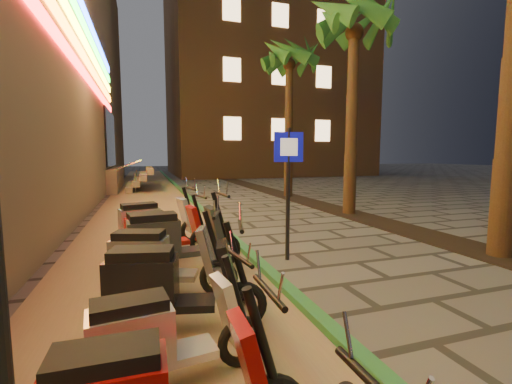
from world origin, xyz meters
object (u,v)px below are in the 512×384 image
object	(u,v)px
pedestrian_sign	(288,176)
scooter_7	(172,239)
scooter_6	(159,260)
scooter_9	(153,223)
scooter_8	(161,232)
scooter_4	(161,336)
scooter_5	(167,285)

from	to	relation	value
pedestrian_sign	scooter_7	xyz separation A→B (m)	(-2.06, -0.10, -0.98)
scooter_7	pedestrian_sign	bearing A→B (deg)	-2.26
scooter_6	scooter_9	world-z (taller)	scooter_9
scooter_8	scooter_7	bearing A→B (deg)	-91.26
scooter_4	scooter_9	world-z (taller)	scooter_9
scooter_4	scooter_7	bearing A→B (deg)	76.27
scooter_7	scooter_4	bearing A→B (deg)	-101.33
scooter_4	scooter_9	size ratio (longest dim) A/B	0.85
scooter_5	scooter_7	size ratio (longest dim) A/B	0.92
scooter_4	scooter_7	world-z (taller)	scooter_7
scooter_5	scooter_9	size ratio (longest dim) A/B	0.97
pedestrian_sign	scooter_9	distance (m)	2.96
scooter_4	scooter_8	world-z (taller)	scooter_8
scooter_5	scooter_7	xyz separation A→B (m)	(0.20, 1.86, 0.04)
pedestrian_sign	scooter_9	bearing A→B (deg)	155.14
scooter_8	scooter_9	size ratio (longest dim) A/B	0.94
scooter_8	scooter_6	bearing A→B (deg)	-103.98
pedestrian_sign	scooter_8	world-z (taller)	pedestrian_sign
scooter_5	scooter_7	distance (m)	1.87
scooter_6	scooter_5	bearing A→B (deg)	-69.51
scooter_6	scooter_9	xyz separation A→B (m)	(-0.01, 2.55, 0.03)
scooter_5	scooter_9	bearing A→B (deg)	104.05
pedestrian_sign	scooter_9	world-z (taller)	pedestrian_sign
scooter_6	scooter_8	size ratio (longest dim) A/B	0.99
scooter_7	scooter_8	world-z (taller)	scooter_7
scooter_9	scooter_4	bearing A→B (deg)	-103.85
scooter_7	scooter_9	world-z (taller)	scooter_7
scooter_4	pedestrian_sign	bearing A→B (deg)	43.32
pedestrian_sign	scooter_4	world-z (taller)	pedestrian_sign
scooter_8	scooter_9	distance (m)	0.84
pedestrian_sign	scooter_8	distance (m)	2.53
scooter_4	scooter_5	distance (m)	0.95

